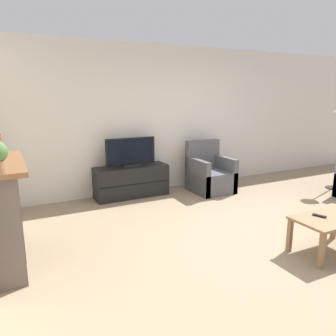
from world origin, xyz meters
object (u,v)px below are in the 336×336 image
Objects in this scene: fireplace at (3,214)px; tv_stand at (131,181)px; remote at (319,216)px; tv at (131,153)px; coffee_table at (330,223)px; armchair at (209,175)px.

fireplace is 2.67m from tv_stand.
tv_stand is at bearing 91.67° from remote.
tv reaches higher than tv_stand.
remote is (1.20, -2.98, 0.16)m from tv_stand.
tv is 3.34m from coffee_table.
tv is (0.00, -0.00, 0.52)m from tv_stand.
tv is 0.96× the size of armchair.
tv_stand is 1.49m from armchair.
fireplace reaches higher than tv_stand.
armchair is 1.10× the size of coffee_table.
tv reaches higher than armchair.
remote is (1.20, -2.97, -0.35)m from tv.
coffee_table is 0.14m from remote.
tv_stand reaches higher than remote.
tv is 1.06× the size of coffee_table.
armchair is at bearing 64.20° from remote.
tv is at bearing 113.02° from coffee_table.
armchair reaches higher than coffee_table.
tv is at bearing 167.36° from armchair.
coffee_table is (-0.16, -2.72, 0.06)m from armchair.
fireplace is 0.95× the size of tv_stand.
tv_stand is at bearing 90.00° from tv.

